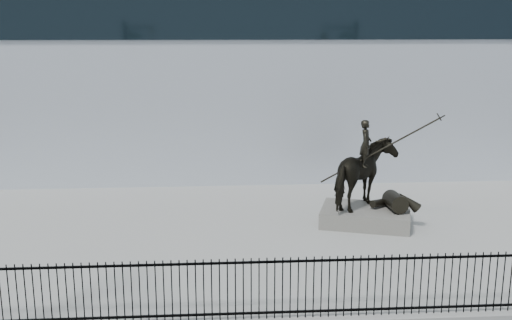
{
  "coord_description": "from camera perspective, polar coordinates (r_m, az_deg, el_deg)",
  "views": [
    {
      "loc": [
        -1.68,
        -11.39,
        6.81
      ],
      "look_at": [
        -0.48,
        6.0,
        2.84
      ],
      "focal_mm": 42.0,
      "sensor_mm": 36.0,
      "label": 1
    }
  ],
  "objects": [
    {
      "name": "plaza",
      "position": [
        19.66,
        1.22,
        -7.21
      ],
      "size": [
        30.0,
        12.0,
        0.15
      ],
      "primitive_type": "cube",
      "color": "gray",
      "rests_on": "ground"
    },
    {
      "name": "building",
      "position": [
        31.52,
        -0.87,
        8.61
      ],
      "size": [
        44.0,
        14.0,
        9.0
      ],
      "primitive_type": "cube",
      "color": "#AFB5BF",
      "rests_on": "ground"
    },
    {
      "name": "picket_fence",
      "position": [
        14.05,
        3.37,
        -12.05
      ],
      "size": [
        22.1,
        0.1,
        1.5
      ],
      "color": "black",
      "rests_on": "plaza"
    },
    {
      "name": "statue_plinth",
      "position": [
        20.79,
        10.38,
        -5.28
      ],
      "size": [
        3.4,
        2.8,
        0.55
      ],
      "primitive_type": "cube",
      "rotation": [
        0.0,
        0.0,
        -0.3
      ],
      "color": "#575650",
      "rests_on": "plaza"
    },
    {
      "name": "equestrian_statue",
      "position": [
        20.4,
        10.7,
        -1.47
      ],
      "size": [
        3.61,
        2.81,
        3.19
      ],
      "rotation": [
        0.0,
        0.0,
        -0.3
      ],
      "color": "black",
      "rests_on": "statue_plinth"
    }
  ]
}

